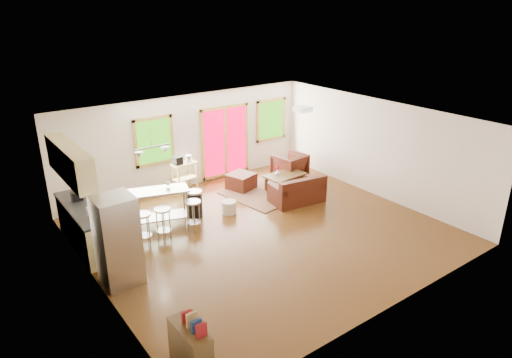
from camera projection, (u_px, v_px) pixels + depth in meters
floor at (264, 232)px, 10.46m from camera, size 7.50×7.00×0.02m
ceiling at (264, 120)px, 9.50m from camera, size 7.50×7.00×0.02m
back_wall at (188, 141)px, 12.62m from camera, size 7.50×0.02×2.60m
left_wall at (92, 226)px, 7.91m from camera, size 0.02×7.00×2.60m
right_wall at (377, 148)px, 12.05m from camera, size 0.02×7.00×2.60m
front_wall at (396, 243)px, 7.35m from camera, size 7.50×0.02×2.60m
window_left at (154, 141)px, 11.96m from camera, size 1.10×0.05×1.30m
french_doors at (225, 141)px, 13.31m from camera, size 1.60×0.05×2.10m
window_right at (271, 120)px, 14.10m from camera, size 1.10×0.05×1.30m
rug at (271, 190)px, 12.71m from camera, size 2.66×2.19×0.02m
loveseat at (298, 192)px, 11.88m from camera, size 1.46×0.96×0.73m
coffee_table at (285, 176)px, 12.66m from camera, size 1.17×0.75×0.45m
armchair at (289, 165)px, 13.38m from camera, size 0.93×0.89×0.86m
ottoman at (241, 181)px, 12.76m from camera, size 0.83×0.83×0.44m
pouf at (229, 207)px, 11.31m from camera, size 0.48×0.48×0.32m
vase at (278, 172)px, 12.63m from camera, size 0.20×0.21×0.29m
book at (294, 169)px, 12.74m from camera, size 0.23×0.07×0.31m
cabinets at (81, 208)px, 9.48m from camera, size 0.64×2.24×2.30m
refrigerator at (118, 241)px, 8.30m from camera, size 0.72×0.68×1.73m
island at (157, 202)px, 10.48m from camera, size 1.55×0.98×0.92m
cup at (168, 183)px, 10.55m from camera, size 0.13×0.10×0.12m
bar_stool_a at (143, 222)px, 9.68m from camera, size 0.42×0.42×0.75m
bar_stool_b at (163, 217)px, 9.90m from camera, size 0.44×0.44×0.76m
bar_stool_c at (193, 209)px, 10.27m from camera, size 0.47×0.47×0.75m
trash_can at (195, 204)px, 11.08m from camera, size 0.41×0.41×0.67m
kitchen_cart at (183, 167)px, 12.42m from camera, size 0.73×0.51×1.04m
bookshelf at (191, 347)px, 6.46m from camera, size 0.32×0.80×0.94m
ceiling_flush at (303, 109)px, 10.87m from camera, size 0.35×0.35×0.12m
pendant_light at (152, 152)px, 9.85m from camera, size 0.80×0.18×0.79m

